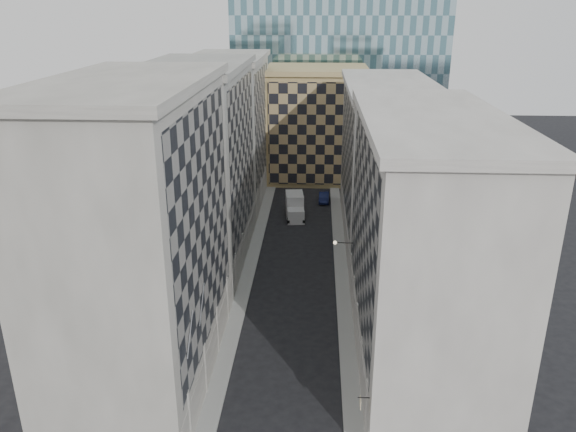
% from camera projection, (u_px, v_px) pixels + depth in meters
% --- Properties ---
extents(sidewalk_west, '(1.50, 100.00, 0.15)m').
position_uv_depth(sidewalk_west, '(249.00, 269.00, 63.98)').
color(sidewalk_west, '#969691').
rests_on(sidewalk_west, ground).
extents(sidewalk_east, '(1.50, 100.00, 0.15)m').
position_uv_depth(sidewalk_east, '(341.00, 272.00, 63.46)').
color(sidewalk_east, '#969691').
rests_on(sidewalk_east, ground).
extents(bldg_left_a, '(10.80, 22.80, 23.70)m').
position_uv_depth(bldg_left_a, '(142.00, 238.00, 42.37)').
color(bldg_left_a, gray).
rests_on(bldg_left_a, ground).
extents(bldg_left_b, '(10.80, 22.80, 22.70)m').
position_uv_depth(bldg_left_b, '(200.00, 166.00, 63.11)').
color(bldg_left_b, gray).
rests_on(bldg_left_b, ground).
extents(bldg_left_c, '(10.80, 22.80, 21.70)m').
position_uv_depth(bldg_left_c, '(230.00, 130.00, 83.85)').
color(bldg_left_c, gray).
rests_on(bldg_left_c, ground).
extents(bldg_right_a, '(10.80, 26.80, 20.70)m').
position_uv_depth(bldg_right_a, '(422.00, 241.00, 45.56)').
color(bldg_right_a, '#A7A199').
rests_on(bldg_right_a, ground).
extents(bldg_right_b, '(10.80, 28.80, 19.70)m').
position_uv_depth(bldg_right_b, '(385.00, 161.00, 70.96)').
color(bldg_right_b, '#A7A199').
rests_on(bldg_right_b, ground).
extents(tan_block, '(16.80, 14.80, 18.80)m').
position_uv_depth(tan_block, '(316.00, 123.00, 95.76)').
color(tan_block, tan).
rests_on(tan_block, ground).
extents(church_tower, '(7.20, 7.20, 51.50)m').
position_uv_depth(church_tower, '(307.00, 13.00, 102.88)').
color(church_tower, '#312C26').
rests_on(church_tower, ground).
extents(flagpoles_left, '(0.10, 6.33, 2.33)m').
position_uv_depth(flagpoles_left, '(196.00, 318.00, 38.79)').
color(flagpoles_left, gray).
rests_on(flagpoles_left, ground).
extents(bracket_lamp, '(1.98, 0.36, 0.36)m').
position_uv_depth(bracket_lamp, '(337.00, 243.00, 55.74)').
color(bracket_lamp, black).
rests_on(bracket_lamp, ground).
extents(box_truck, '(3.01, 6.17, 3.27)m').
position_uv_depth(box_truck, '(295.00, 207.00, 79.67)').
color(box_truck, silver).
rests_on(box_truck, ground).
extents(dark_car, '(1.67, 4.46, 1.45)m').
position_uv_depth(dark_car, '(324.00, 197.00, 86.14)').
color(dark_car, '#0F1539').
rests_on(dark_car, ground).
extents(shop_sign, '(0.79, 0.69, 0.77)m').
position_uv_depth(shop_sign, '(361.00, 402.00, 36.89)').
color(shop_sign, black).
rests_on(shop_sign, ground).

